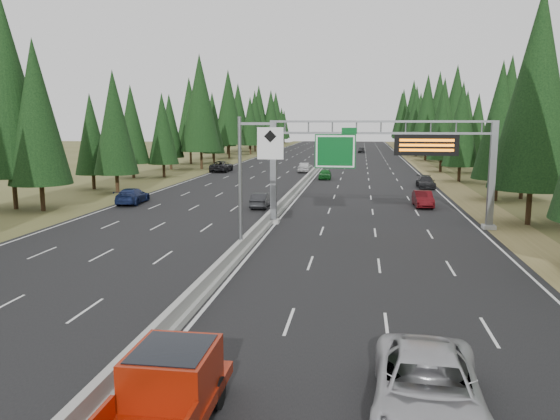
# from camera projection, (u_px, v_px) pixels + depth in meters

# --- Properties ---
(road) EXTENTS (32.00, 260.00, 0.08)m
(road) POSITION_uv_depth(u_px,v_px,m) (316.00, 171.00, 85.91)
(road) COLOR black
(road) RESTS_ON ground
(shoulder_right) EXTENTS (3.60, 260.00, 0.06)m
(shoulder_right) POSITION_uv_depth(u_px,v_px,m) (432.00, 173.00, 83.34)
(shoulder_right) COLOR olive
(shoulder_right) RESTS_ON ground
(shoulder_left) EXTENTS (3.60, 260.00, 0.06)m
(shoulder_left) POSITION_uv_depth(u_px,v_px,m) (207.00, 170.00, 88.48)
(shoulder_left) COLOR #505126
(shoulder_left) RESTS_ON ground
(median_barrier) EXTENTS (0.70, 260.00, 0.85)m
(median_barrier) POSITION_uv_depth(u_px,v_px,m) (316.00, 169.00, 85.85)
(median_barrier) COLOR gray
(median_barrier) RESTS_ON road
(sign_gantry) EXTENTS (16.75, 0.98, 7.80)m
(sign_gantry) POSITION_uv_depth(u_px,v_px,m) (389.00, 157.00, 39.73)
(sign_gantry) COLOR slate
(sign_gantry) RESTS_ON road
(hov_sign_pole) EXTENTS (2.80, 0.50, 8.00)m
(hov_sign_pole) POSITION_uv_depth(u_px,v_px,m) (250.00, 176.00, 31.34)
(hov_sign_pole) COLOR slate
(hov_sign_pole) RESTS_ON road
(tree_row_right) EXTENTS (12.47, 245.11, 18.89)m
(tree_row_right) POSITION_uv_depth(u_px,v_px,m) (479.00, 109.00, 71.31)
(tree_row_right) COLOR black
(tree_row_right) RESTS_ON ground
(tree_row_left) EXTENTS (12.44, 241.11, 18.88)m
(tree_row_left) POSITION_uv_depth(u_px,v_px,m) (185.00, 113.00, 90.85)
(tree_row_left) COLOR black
(tree_row_left) RESTS_ON ground
(silver_minivan) EXTENTS (3.19, 6.28, 1.70)m
(silver_minivan) POSITION_uv_depth(u_px,v_px,m) (428.00, 389.00, 14.20)
(silver_minivan) COLOR #AFAEB3
(silver_minivan) RESTS_ON road
(red_pickup) EXTENTS (2.18, 6.11, 1.99)m
(red_pickup) POSITION_uv_depth(u_px,v_px,m) (167.00, 389.00, 13.64)
(red_pickup) COLOR black
(red_pickup) RESTS_ON road
(car_ahead_green) EXTENTS (1.76, 4.15, 1.40)m
(car_ahead_green) POSITION_uv_depth(u_px,v_px,m) (325.00, 174.00, 73.74)
(car_ahead_green) COLOR #14571D
(car_ahead_green) RESTS_ON road
(car_ahead_dkred) EXTENTS (1.67, 4.45, 1.45)m
(car_ahead_dkred) POSITION_uv_depth(u_px,v_px,m) (423.00, 199.00, 49.79)
(car_ahead_dkred) COLOR #4D0B0F
(car_ahead_dkred) RESTS_ON road
(car_ahead_dkgrey) EXTENTS (1.99, 4.74, 1.37)m
(car_ahead_dkgrey) POSITION_uv_depth(u_px,v_px,m) (426.00, 182.00, 63.98)
(car_ahead_dkgrey) COLOR black
(car_ahead_dkgrey) RESTS_ON road
(car_ahead_white) EXTENTS (2.64, 5.06, 1.36)m
(car_ahead_white) POSITION_uv_depth(u_px,v_px,m) (333.00, 159.00, 103.38)
(car_ahead_white) COLOR silver
(car_ahead_white) RESTS_ON road
(car_ahead_far) EXTENTS (1.82, 4.18, 1.40)m
(car_ahead_far) POSITION_uv_depth(u_px,v_px,m) (361.00, 150.00, 135.43)
(car_ahead_far) COLOR black
(car_ahead_far) RESTS_ON road
(car_onc_near) EXTENTS (1.51, 4.12, 1.35)m
(car_onc_near) POSITION_uv_depth(u_px,v_px,m) (261.00, 200.00, 49.34)
(car_onc_near) COLOR black
(car_onc_near) RESTS_ON road
(car_onc_blue) EXTENTS (2.46, 5.28, 1.49)m
(car_onc_blue) POSITION_uv_depth(u_px,v_px,m) (132.00, 196.00, 51.71)
(car_onc_blue) COLOR #15214C
(car_onc_blue) RESTS_ON road
(car_onc_white) EXTENTS (2.26, 4.85, 1.61)m
(car_onc_white) POSITION_uv_depth(u_px,v_px,m) (305.00, 167.00, 83.69)
(car_onc_white) COLOR silver
(car_onc_white) RESTS_ON road
(car_onc_far) EXTENTS (2.82, 5.96, 1.65)m
(car_onc_far) POSITION_uv_depth(u_px,v_px,m) (222.00, 166.00, 84.64)
(car_onc_far) COLOR black
(car_onc_far) RESTS_ON road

